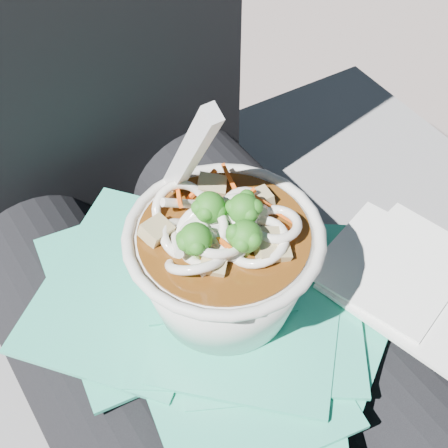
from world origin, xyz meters
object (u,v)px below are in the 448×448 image
person_body (176,281)px  plastic_bag (227,306)px  lap (227,363)px  udon_bowl (223,258)px  stone_ledge (168,389)px

person_body → plastic_bag: (0.00, -0.09, 0.06)m
plastic_bag → lap: bearing=-123.5°
person_body → udon_bowl: (0.00, -0.08, 0.12)m
stone_ledge → person_body: person_body is taller
stone_ledge → person_body: bearing=-90.0°
lap → person_body: size_ratio=0.48×
person_body → lap: bearing=-90.0°
lap → udon_bowl: (0.00, 0.01, 0.15)m
stone_ledge → plastic_bag: 0.41m
plastic_bag → udon_bowl: bearing=115.4°
plastic_bag → person_body: bearing=92.7°
person_body → stone_ledge: bearing=90.0°
person_body → udon_bowl: 0.15m
stone_ledge → udon_bowl: 0.47m
stone_ledge → person_body: 0.33m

